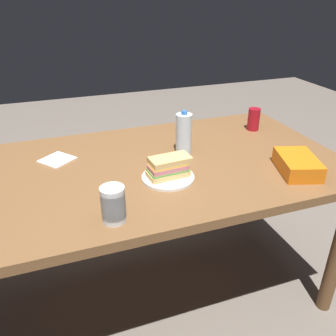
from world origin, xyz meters
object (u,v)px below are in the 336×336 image
at_px(soda_can_red, 254,119).
at_px(chip_bag, 297,164).
at_px(plastic_cup_stack, 113,204).
at_px(sandwich, 169,167).
at_px(paper_plate, 168,177).
at_px(dining_table, 148,182).
at_px(water_bottle_tall, 184,133).

distance_m(soda_can_red, chip_bag, 0.51).
bearing_deg(plastic_cup_stack, soda_can_red, 32.93).
distance_m(sandwich, soda_can_red, 0.74).
bearing_deg(sandwich, paper_plate, -148.71).
xyz_separation_m(paper_plate, plastic_cup_stack, (-0.27, -0.22, 0.06)).
relative_size(dining_table, water_bottle_tall, 8.62).
bearing_deg(dining_table, soda_can_red, 18.30).
distance_m(paper_plate, plastic_cup_stack, 0.35).
xyz_separation_m(soda_can_red, chip_bag, (-0.09, -0.50, -0.03)).
bearing_deg(paper_plate, water_bottle_tall, 54.47).
xyz_separation_m(water_bottle_tall, plastic_cup_stack, (-0.43, -0.44, -0.03)).
relative_size(soda_can_red, chip_bag, 0.53).
bearing_deg(sandwich, dining_table, 108.74).
distance_m(soda_can_red, plastic_cup_stack, 1.09).
bearing_deg(sandwich, plastic_cup_stack, -141.66).
bearing_deg(chip_bag, dining_table, -97.29).
bearing_deg(dining_table, water_bottle_tall, 20.22).
height_order(paper_plate, sandwich, sandwich).
xyz_separation_m(chip_bag, water_bottle_tall, (-0.39, 0.35, 0.06)).
relative_size(chip_bag, plastic_cup_stack, 1.76).
height_order(dining_table, chip_bag, chip_bag).
relative_size(dining_table, plastic_cup_stack, 13.75).
height_order(sandwich, chip_bag, sandwich).
bearing_deg(soda_can_red, water_bottle_tall, -162.53).
distance_m(paper_plate, sandwich, 0.05).
bearing_deg(paper_plate, plastic_cup_stack, -141.58).
bearing_deg(water_bottle_tall, sandwich, -125.18).
distance_m(sandwich, plastic_cup_stack, 0.35).
bearing_deg(plastic_cup_stack, dining_table, 58.02).
height_order(soda_can_red, water_bottle_tall, water_bottle_tall).
bearing_deg(sandwich, soda_can_red, 30.34).
xyz_separation_m(paper_plate, soda_can_red, (0.64, 0.37, 0.05)).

